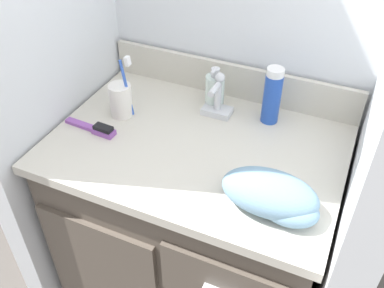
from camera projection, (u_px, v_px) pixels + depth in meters
The scene contains 10 objects.
wall_back at pixel (242, 7), 1.28m from camera, with size 1.01×0.08×2.20m, color silver.
wall_left at pixel (44, 23), 1.19m from camera, with size 0.08×0.66×2.20m, color silver.
vanity at pixel (195, 233), 1.47m from camera, with size 0.83×0.59×0.82m.
backsplash at pixel (231, 80), 1.38m from camera, with size 0.83×0.02×0.11m.
sink_faucet at pixel (217, 101), 1.30m from camera, with size 0.09×0.09×0.14m.
toothbrush_cup at pixel (121, 99), 1.30m from camera, with size 0.08×0.07×0.20m.
soap_dispenser at pixel (215, 91), 1.33m from camera, with size 0.06×0.06×0.14m.
shaving_cream_can at pixel (272, 96), 1.25m from camera, with size 0.05×0.05×0.18m.
hairbrush at pixel (96, 129), 1.26m from camera, with size 0.17×0.04×0.03m.
hand_towel at pixel (274, 196), 1.00m from camera, with size 0.24×0.14×0.09m.
Camera 1 is at (0.37, -0.87, 1.59)m, focal length 40.00 mm.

